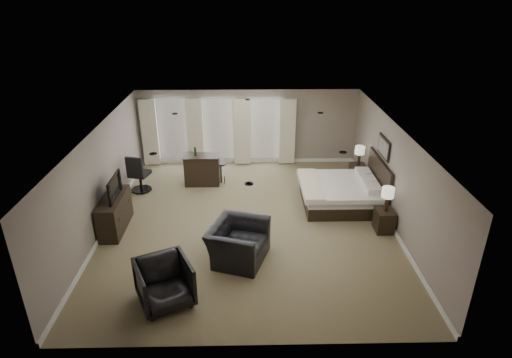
{
  "coord_description": "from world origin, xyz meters",
  "views": [
    {
      "loc": [
        -0.02,
        -9.89,
        5.86
      ],
      "look_at": [
        0.2,
        0.4,
        1.1
      ],
      "focal_mm": 30.0,
      "sensor_mm": 36.0,
      "label": 1
    }
  ],
  "objects_px": {
    "bed": "(340,183)",
    "bar_stool_left": "(190,163)",
    "nightstand_far": "(357,174)",
    "desk_chair": "(140,173)",
    "bar_stool_right": "(221,173)",
    "armchair_near": "(238,237)",
    "bar_counter": "(202,170)",
    "nightstand_near": "(384,220)",
    "tv": "(112,195)",
    "lamp_far": "(359,156)",
    "lamp_near": "(387,199)",
    "armchair_far": "(164,281)",
    "dresser": "(115,213)"
  },
  "relations": [
    {
      "from": "armchair_near",
      "to": "bar_counter",
      "type": "bearing_deg",
      "value": 35.13
    },
    {
      "from": "tv",
      "to": "nightstand_far",
      "type": "bearing_deg",
      "value": -68.98
    },
    {
      "from": "nightstand_near",
      "to": "armchair_near",
      "type": "bearing_deg",
      "value": -162.67
    },
    {
      "from": "dresser",
      "to": "tv",
      "type": "height_order",
      "value": "tv"
    },
    {
      "from": "bed",
      "to": "dresser",
      "type": "relative_size",
      "value": 1.4
    },
    {
      "from": "armchair_near",
      "to": "bar_stool_left",
      "type": "distance_m",
      "value": 5.22
    },
    {
      "from": "armchair_far",
      "to": "armchair_near",
      "type": "bearing_deg",
      "value": 20.31
    },
    {
      "from": "desk_chair",
      "to": "bar_stool_right",
      "type": "bearing_deg",
      "value": -152.95
    },
    {
      "from": "tv",
      "to": "bar_stool_left",
      "type": "bearing_deg",
      "value": -22.91
    },
    {
      "from": "bar_stool_left",
      "to": "bed",
      "type": "bearing_deg",
      "value": -27.08
    },
    {
      "from": "bed",
      "to": "desk_chair",
      "type": "bearing_deg",
      "value": 170.12
    },
    {
      "from": "dresser",
      "to": "nightstand_near",
      "type": "bearing_deg",
      "value": -1.99
    },
    {
      "from": "bed",
      "to": "nightstand_far",
      "type": "relative_size",
      "value": 3.55
    },
    {
      "from": "bed",
      "to": "bar_stool_left",
      "type": "height_order",
      "value": "bed"
    },
    {
      "from": "armchair_far",
      "to": "nightstand_far",
      "type": "bearing_deg",
      "value": 21.47
    },
    {
      "from": "lamp_near",
      "to": "bar_counter",
      "type": "distance_m",
      "value": 5.73
    },
    {
      "from": "tv",
      "to": "bar_counter",
      "type": "distance_m",
      "value": 3.37
    },
    {
      "from": "bed",
      "to": "bar_stool_left",
      "type": "xyz_separation_m",
      "value": [
        -4.54,
        2.32,
        -0.33
      ]
    },
    {
      "from": "nightstand_near",
      "to": "armchair_far",
      "type": "bearing_deg",
      "value": -152.93
    },
    {
      "from": "lamp_far",
      "to": "armchair_near",
      "type": "bearing_deg",
      "value": -132.51
    },
    {
      "from": "tv",
      "to": "bar_stool_left",
      "type": "relative_size",
      "value": 1.4
    },
    {
      "from": "armchair_near",
      "to": "bar_stool_left",
      "type": "xyz_separation_m",
      "value": [
        -1.71,
        4.93,
        -0.23
      ]
    },
    {
      "from": "nightstand_near",
      "to": "bar_counter",
      "type": "relative_size",
      "value": 0.52
    },
    {
      "from": "lamp_far",
      "to": "armchair_near",
      "type": "height_order",
      "value": "lamp_far"
    },
    {
      "from": "tv",
      "to": "desk_chair",
      "type": "xyz_separation_m",
      "value": [
        0.15,
        2.23,
        -0.37
      ]
    },
    {
      "from": "lamp_far",
      "to": "desk_chair",
      "type": "xyz_separation_m",
      "value": [
        -6.77,
        -0.43,
        -0.33
      ]
    },
    {
      "from": "nightstand_far",
      "to": "bar_stool_left",
      "type": "relative_size",
      "value": 0.85
    },
    {
      "from": "bed",
      "to": "armchair_far",
      "type": "xyz_separation_m",
      "value": [
        -4.26,
        -4.08,
        -0.17
      ]
    },
    {
      "from": "tv",
      "to": "armchair_near",
      "type": "relative_size",
      "value": 0.75
    },
    {
      "from": "dresser",
      "to": "bar_stool_left",
      "type": "bearing_deg",
      "value": 67.09
    },
    {
      "from": "dresser",
      "to": "desk_chair",
      "type": "xyz_separation_m",
      "value": [
        0.15,
        2.23,
        0.15
      ]
    },
    {
      "from": "lamp_near",
      "to": "tv",
      "type": "bearing_deg",
      "value": 178.01
    },
    {
      "from": "bar_stool_right",
      "to": "nightstand_near",
      "type": "bearing_deg",
      "value": -34.65
    },
    {
      "from": "bed",
      "to": "lamp_far",
      "type": "height_order",
      "value": "bed"
    },
    {
      "from": "bar_stool_left",
      "to": "desk_chair",
      "type": "bearing_deg",
      "value": -135.99
    },
    {
      "from": "bar_counter",
      "to": "bar_stool_right",
      "type": "relative_size",
      "value": 1.67
    },
    {
      "from": "bar_counter",
      "to": "nightstand_far",
      "type": "bearing_deg",
      "value": -0.14
    },
    {
      "from": "lamp_near",
      "to": "bar_stool_left",
      "type": "height_order",
      "value": "lamp_near"
    },
    {
      "from": "nightstand_near",
      "to": "bar_counter",
      "type": "xyz_separation_m",
      "value": [
        -4.92,
        2.91,
        0.2
      ]
    },
    {
      "from": "bar_stool_left",
      "to": "bar_stool_right",
      "type": "relative_size",
      "value": 1.07
    },
    {
      "from": "bed",
      "to": "nightstand_far",
      "type": "distance_m",
      "value": 1.74
    },
    {
      "from": "nightstand_far",
      "to": "desk_chair",
      "type": "relative_size",
      "value": 0.51
    },
    {
      "from": "bed",
      "to": "dresser",
      "type": "height_order",
      "value": "bed"
    },
    {
      "from": "nightstand_near",
      "to": "nightstand_far",
      "type": "height_order",
      "value": "nightstand_far"
    },
    {
      "from": "bed",
      "to": "nightstand_near",
      "type": "relative_size",
      "value": 3.73
    },
    {
      "from": "nightstand_near",
      "to": "bar_stool_right",
      "type": "bearing_deg",
      "value": 145.35
    },
    {
      "from": "bar_counter",
      "to": "desk_chair",
      "type": "xyz_separation_m",
      "value": [
        -1.85,
        -0.44,
        0.11
      ]
    },
    {
      "from": "bar_stool_left",
      "to": "bar_stool_right",
      "type": "height_order",
      "value": "bar_stool_left"
    },
    {
      "from": "nightstand_far",
      "to": "bar_counter",
      "type": "bearing_deg",
      "value": 179.86
    },
    {
      "from": "lamp_near",
      "to": "bar_stool_right",
      "type": "distance_m",
      "value": 5.3
    }
  ]
}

